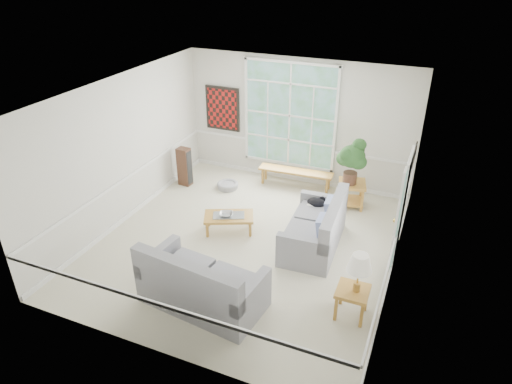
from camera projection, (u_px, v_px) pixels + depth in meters
floor at (247, 243)px, 8.96m from camera, size 5.50×6.00×0.01m
ceiling at (246, 93)px, 7.54m from camera, size 5.50×6.00×0.02m
wall_back at (298, 122)px, 10.69m from camera, size 5.50×0.02×3.00m
wall_front at (152, 269)px, 5.81m from camera, size 5.50×0.02×3.00m
wall_left at (122, 151)px, 9.19m from camera, size 0.02×6.00×3.00m
wall_right at (403, 203)px, 7.32m from camera, size 0.02×6.00×3.00m
window_back at (290, 116)px, 10.65m from camera, size 2.30×0.08×2.40m
entry_door at (401, 209)px, 8.03m from camera, size 0.08×0.90×2.10m
door_sidelight at (397, 222)px, 7.47m from camera, size 0.08×0.26×1.90m
wall_art at (222, 109)px, 11.26m from camera, size 0.90×0.06×1.10m
wall_frame_near at (413, 159)px, 8.73m from camera, size 0.04×0.26×0.32m
wall_frame_far at (415, 151)px, 9.05m from camera, size 0.04×0.26×0.32m
loveseat_right at (314, 223)px, 8.65m from camera, size 1.03×1.87×0.99m
loveseat_front at (203, 277)px, 7.20m from camera, size 2.05×1.23×1.05m
coffee_table at (229, 223)px, 9.24m from camera, size 1.12×0.89×0.37m
pewter_bowl at (226, 214)px, 9.13m from camera, size 0.42×0.42×0.08m
window_bench at (295, 178)px, 10.98m from camera, size 1.80×0.45×0.42m
end_table at (351, 194)px, 10.11m from camera, size 0.70×0.70×0.58m
houseplant at (352, 162)px, 9.70m from camera, size 0.69×0.69×1.03m
side_table at (351, 302)px, 7.08m from camera, size 0.50×0.50×0.50m
table_lamp at (359, 273)px, 6.79m from camera, size 0.50×0.50×0.66m
pet_bed at (228, 185)px, 10.95m from camera, size 0.66×0.66×0.15m
floor_speaker at (184, 167)px, 10.95m from camera, size 0.31×0.25×0.94m
cat at (316, 202)px, 9.17m from camera, size 0.46×0.40×0.18m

